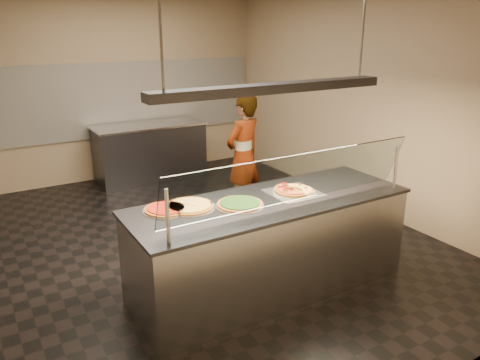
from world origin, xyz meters
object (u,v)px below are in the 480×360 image
pizza_spinach (240,204)px  pizza_spatula (196,204)px  pizza_cheese (189,206)px  half_pizza_pepperoni (286,191)px  prep_table (150,152)px  half_pizza_sausage (301,188)px  heat_lamp_housing (273,88)px  perforated_tray (294,192)px  worker (243,156)px  sneeze_guard (294,179)px  pizza_tomato (166,209)px  serving_counter (270,245)px

pizza_spinach → pizza_spatula: pizza_spatula is taller
pizza_cheese → half_pizza_pepperoni: bearing=-10.2°
pizza_spinach → prep_table: size_ratio=0.25×
half_pizza_sausage → pizza_spinach: bearing=-178.4°
prep_table → heat_lamp_housing: bearing=-93.5°
half_pizza_pepperoni → heat_lamp_housing: size_ratio=0.17×
perforated_tray → prep_table: size_ratio=0.26×
perforated_tray → pizza_spatula: size_ratio=1.72×
half_pizza_sausage → heat_lamp_housing: bearing=-174.6°
pizza_spatula → worker: size_ratio=0.17×
pizza_spinach → heat_lamp_housing: bearing=-2.9°
sneeze_guard → pizza_spatula: size_ratio=8.99×
pizza_spinach → worker: 2.10m
pizza_tomato → prep_table: size_ratio=0.23×
perforated_tray → pizza_spatula: pizza_spatula is taller
sneeze_guard → pizza_spinach: (-0.33, 0.36, -0.28)m
pizza_spinach → half_pizza_pepperoni: bearing=2.4°
sneeze_guard → half_pizza_sausage: 0.60m
perforated_tray → half_pizza_sausage: (0.09, -0.00, 0.02)m
sneeze_guard → pizza_tomato: bearing=148.0°
serving_counter → half_pizza_sausage: half_pizza_sausage is taller
perforated_tray → prep_table: perforated_tray is taller
serving_counter → pizza_spinach: 0.58m
prep_table → pizza_cheese: bearing=-104.8°
half_pizza_pepperoni → worker: size_ratio=0.24×
sneeze_guard → pizza_spatula: bearing=141.8°
perforated_tray → prep_table: bearing=90.8°
perforated_tray → half_pizza_sausage: bearing=-0.2°
half_pizza_pepperoni → perforated_tray: bearing=-1.6°
pizza_spinach → heat_lamp_housing: 1.06m
perforated_tray → pizza_spatula: 0.98m
pizza_cheese → pizza_tomato: (-0.21, 0.04, -0.00)m
perforated_tray → pizza_tomato: (-1.23, 0.21, 0.01)m
serving_counter → perforated_tray: size_ratio=5.73×
heat_lamp_housing → pizza_spinach: bearing=177.1°
sneeze_guard → prep_table: bearing=86.8°
sneeze_guard → worker: 2.31m
half_pizza_pepperoni → worker: bearing=71.4°
prep_table → worker: bearing=-75.2°
heat_lamp_housing → half_pizza_pepperoni: bearing=11.0°
serving_counter → pizza_tomato: 1.08m
perforated_tray → heat_lamp_housing: (-0.29, -0.04, 1.01)m
prep_table → heat_lamp_housing: (-0.24, -3.87, 1.48)m
half_pizza_sausage → prep_table: half_pizza_sausage is taller
pizza_spinach → perforated_tray: bearing=1.8°
perforated_tray → pizza_spinach: 0.62m
perforated_tray → pizza_cheese: bearing=170.5°
prep_table → worker: 2.18m
half_pizza_pepperoni → pizza_tomato: (-1.14, 0.20, -0.02)m
sneeze_guard → pizza_cheese: size_ratio=5.29×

